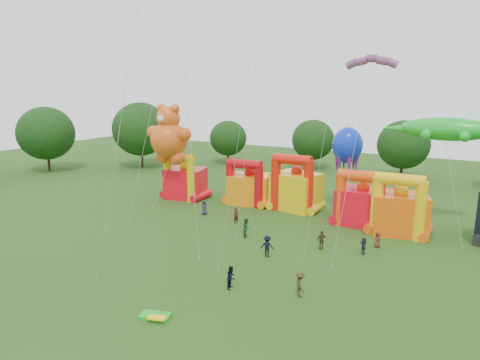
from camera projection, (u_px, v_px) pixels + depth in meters
The scene contains 22 objects.
ground at pixel (135, 325), 27.19m from camera, with size 160.00×160.00×0.00m, color #234714.
tree_ring at pixel (123, 226), 26.91m from camera, with size 121.20×123.28×12.07m.
bouncy_castle_0 at pixel (184, 181), 57.75m from camera, with size 5.76×5.03×6.34m.
bouncy_castle_1 at pixel (249, 186), 55.00m from camera, with size 5.95×5.17×5.97m.
bouncy_castle_2 at pixel (295, 188), 52.30m from camera, with size 6.10×5.27×7.02m.
bouncy_castle_3 at pixel (362, 204), 46.55m from camera, with size 5.32×4.29×6.27m.
bouncy_castle_4 at pixel (399, 210), 43.67m from camera, with size 6.21×5.46×6.54m.
teddy_bear_kite at pixel (169, 138), 54.85m from camera, with size 6.68×6.24×12.82m.
gecko_kite at pixel (451, 170), 43.70m from camera, with size 12.21×8.89×11.83m.
octopus_kite at pixel (345, 160), 50.65m from camera, with size 3.61×9.67×10.25m.
parafoil_kites at pixel (186, 103), 41.34m from camera, with size 24.91×12.65×32.00m.
diamond_kites at pixel (216, 68), 36.87m from camera, with size 24.55×19.97×41.69m.
folded_kite_bundle at pixel (155, 316), 27.99m from camera, with size 2.20×1.53×0.31m.
spectator_0 at pixel (204, 208), 50.48m from camera, with size 0.84×0.55×1.73m, color #28253E.
spectator_1 at pixel (236, 216), 47.21m from camera, with size 0.66×0.43×1.80m, color #4D1617.
spectator_2 at pixel (247, 228), 42.97m from camera, with size 0.95×0.74×1.95m, color #1C4724.
spectator_3 at pixel (267, 246), 38.01m from camera, with size 1.25×0.72×1.94m, color black.
spectator_4 at pixel (322, 240), 39.70m from camera, with size 1.07×0.44×1.82m, color #3F3A19.
spectator_5 at pixel (364, 246), 38.63m from camera, with size 1.43×0.46×1.54m, color #22243A.
spectator_6 at pixel (378, 240), 40.17m from camera, with size 0.74×0.48×1.52m, color #5E2A1B.
spectator_8 at pixel (231, 277), 31.99m from camera, with size 0.86×0.67×1.77m, color black.
spectator_9 at pixel (300, 284), 30.75m from camera, with size 1.21×0.69×1.87m, color #382E16.
Camera 1 is at (17.68, -18.33, 14.86)m, focal length 32.00 mm.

